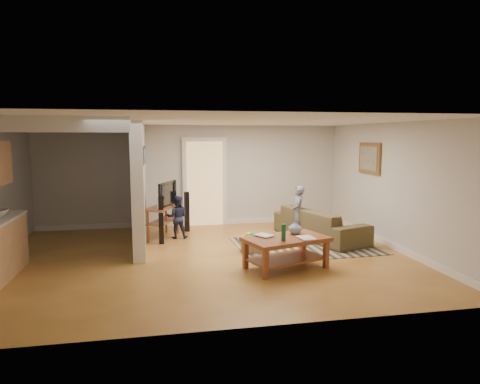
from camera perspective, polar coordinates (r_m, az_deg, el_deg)
name	(u,v)px	position (r m, az deg, el deg)	size (l,w,h in m)	color
ground	(206,258)	(8.02, -4.49, -8.71)	(7.50, 7.50, 0.00)	brown
room_shell	(146,178)	(8.12, -12.43, 1.83)	(7.54, 6.02, 2.52)	#BCBAB4
area_rug	(305,246)	(8.91, 8.72, -7.08)	(2.77, 2.02, 0.01)	black
sofa	(320,239)	(9.57, 10.57, -6.15)	(2.28, 0.89, 0.67)	#4B3B25
coffee_table	(287,244)	(7.33, 6.23, -6.88)	(1.55, 1.18, 0.81)	brown
tv_console	(164,209)	(9.49, -10.15, -2.21)	(0.85, 1.22, 0.99)	brown
speaker_left	(161,220)	(9.02, -10.49, -3.73)	(0.10, 0.10, 1.00)	black
speaker_right	(187,212)	(10.11, -7.09, -2.62)	(0.09, 0.09, 0.94)	black
toy_basket	(252,243)	(8.36, 1.64, -6.83)	(0.45, 0.45, 0.40)	#966941
child	(297,238)	(9.53, 7.67, -6.14)	(0.42, 0.28, 1.16)	slate
toddler	(178,238)	(9.58, -8.33, -6.08)	(0.46, 0.36, 0.94)	#1E233E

